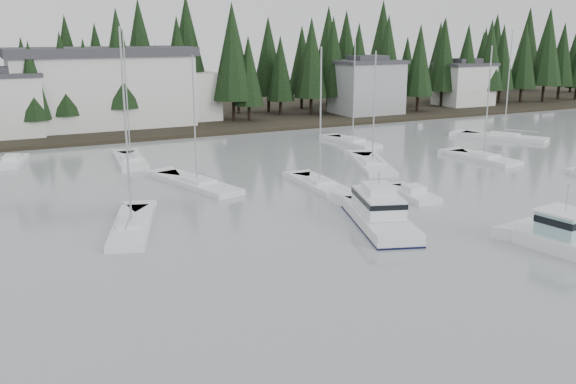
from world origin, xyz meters
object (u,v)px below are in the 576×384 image
house_west (3,104)px  sailboat_1 (483,160)px  house_east_b (464,83)px  harbor_inn (117,88)px  sailboat_2 (320,186)px  sailboat_3 (131,162)px  sailboat_4 (197,185)px  sailboat_5 (132,228)px  sailboat_0 (353,143)px  cabin_cruiser_center (379,216)px  house_east_a (367,86)px  runabout_1 (414,196)px  sailboat_8 (372,166)px  sailboat_6 (504,138)px  runabout_3 (12,163)px

house_west → sailboat_1: sailboat_1 is taller
house_east_b → harbor_inn: (-60.96, 2.34, 1.37)m
sailboat_1 → sailboat_2: 22.00m
sailboat_3 → sailboat_4: bearing=-160.3°
harbor_inn → sailboat_1: 51.08m
sailboat_5 → sailboat_4: bearing=-20.3°
sailboat_1 → sailboat_0: bearing=22.4°
house_east_b → sailboat_3: sailboat_3 is taller
harbor_inn → sailboat_0: (23.23, -25.57, -5.70)m
cabin_cruiser_center → harbor_inn: bearing=25.6°
house_east_a → house_east_b: size_ratio=1.11×
house_east_a → runabout_1: size_ratio=1.75×
sailboat_0 → sailboat_1: 16.65m
house_west → sailboat_5: sailboat_5 is taller
house_west → runabout_1: 55.13m
cabin_cruiser_center → house_east_b: bearing=-27.3°
house_east_b → sailboat_8: 55.87m
house_east_b → runabout_1: size_ratio=1.58×
house_west → cabin_cruiser_center: 56.51m
house_east_a → runabout_1: (-24.78, -45.53, -4.77)m
sailboat_3 → sailboat_6: size_ratio=1.01×
cabin_cruiser_center → sailboat_0: sailboat_0 is taller
house_west → sailboat_5: (5.66, -45.03, -4.57)m
sailboat_1 → sailboat_4: bearing=81.5°
sailboat_1 → runabout_3: 50.36m
sailboat_0 → sailboat_3: (-27.34, 0.55, 0.00)m
house_west → sailboat_2: bearing=-59.1°
house_west → runabout_3: size_ratio=1.50×
house_east_a → sailboat_8: sailboat_8 is taller
sailboat_3 → runabout_3: size_ratio=2.26×
sailboat_4 → runabout_3: size_ratio=1.92×
house_east_b → sailboat_2: size_ratio=0.74×
sailboat_2 → sailboat_6: bearing=-67.7°
sailboat_5 → runabout_1: sailboat_5 is taller
sailboat_4 → sailboat_0: bearing=-77.7°
sailboat_2 → sailboat_4: size_ratio=1.06×
sailboat_0 → runabout_3: bearing=79.4°
house_east_b → sailboat_6: (-18.10, -28.67, -4.34)m
sailboat_2 → sailboat_6: 36.17m
house_east_a → sailboat_3: (-43.07, -20.68, -4.82)m
cabin_cruiser_center → sailboat_8: size_ratio=0.89×
sailboat_5 → runabout_3: 28.78m
harbor_inn → sailboat_6: 53.20m
house_west → sailboat_1: size_ratio=0.75×
sailboat_0 → sailboat_1: sailboat_0 is taller
sailboat_1 → sailboat_3: 38.02m
house_west → sailboat_3: size_ratio=0.66×
house_east_b → sailboat_0: sailboat_0 is taller
cabin_cruiser_center → sailboat_1: sailboat_1 is taller
house_east_b → runabout_1: house_east_b is taller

